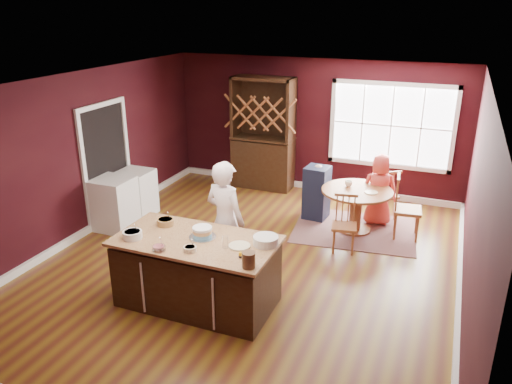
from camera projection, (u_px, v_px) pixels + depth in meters
room_shell at (249, 179)px, 7.11m from camera, size 7.00×7.00×7.00m
window at (391, 126)px, 9.54m from camera, size 2.36×0.10×1.66m
doorway at (107, 165)px, 8.79m from camera, size 0.08×1.26×2.13m
kitchen_island at (197, 273)px, 6.43m from camera, size 2.05×1.07×0.92m
dining_table at (356, 202)px, 8.48m from camera, size 1.20×1.20×0.75m
baker at (225, 221)px, 6.91m from camera, size 0.72×0.57×1.74m
layer_cake at (202, 232)px, 6.29m from camera, size 0.35×0.35×0.14m
bowl_blue at (132, 235)px, 6.28m from camera, size 0.25×0.25×0.09m
bowl_yellow at (166, 222)px, 6.65m from camera, size 0.23×0.23×0.09m
bowl_pink at (159, 248)px, 5.97m from camera, size 0.17×0.17×0.06m
bowl_olive at (190, 249)px, 5.96m from camera, size 0.16×0.16×0.06m
drinking_glass at (225, 242)px, 6.02m from camera, size 0.08×0.08×0.15m
dinner_plate at (239, 246)px, 6.07m from camera, size 0.27×0.27×0.02m
white_tub at (266, 240)px, 6.11m from camera, size 0.31×0.31×0.11m
stoneware_crock at (249, 260)px, 5.57m from camera, size 0.15×0.15×0.18m
toy_figurine at (240, 255)px, 5.80m from camera, size 0.04×0.04×0.07m
rug at (354, 230)px, 8.67m from camera, size 2.21×1.81×0.01m
chair_east at (408, 207)px, 8.22m from camera, size 0.48×0.50×1.09m
chair_south at (344, 224)px, 7.81m from camera, size 0.45×0.43×0.92m
chair_north at (385, 193)px, 9.02m from camera, size 0.55×0.55×0.96m
seated_woman at (379, 190)px, 8.73m from camera, size 0.70×0.53×1.28m
high_chair at (317, 192)px, 9.00m from camera, size 0.44×0.44×1.02m
toddler at (320, 175)px, 8.95m from camera, size 0.18×0.14×0.26m
table_plate at (371, 192)px, 8.27m from camera, size 0.22×0.22×0.02m
table_cup at (349, 184)px, 8.54m from camera, size 0.15×0.15×0.10m
hutch at (263, 134)px, 10.33m from camera, size 1.27×0.53×2.32m
washer at (115, 204)px, 8.60m from camera, size 0.63×0.61×0.91m
dryer at (136, 193)px, 9.16m from camera, size 0.59×0.57×0.86m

